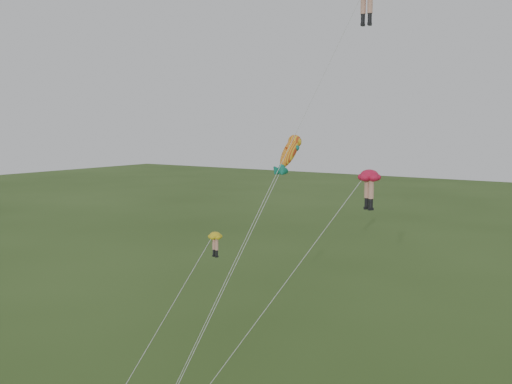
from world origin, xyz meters
The scene contains 4 objects.
legs_kite_red_high centered at (6.69, 9.81, 22.54)m, with size 7.79×10.72×23.56m.
legs_kite_red_mid centered at (7.91, 7.92, 12.60)m, with size 7.32×10.54×13.37m.
legs_kite_yellow centered at (-0.97, 5.58, 8.49)m, with size 1.27×9.84×9.33m.
fish_kite centered at (2.05, 9.73, 14.03)m, with size 0.95×14.29×15.38m.
Camera 1 is at (20.11, -20.62, 15.71)m, focal length 40.00 mm.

